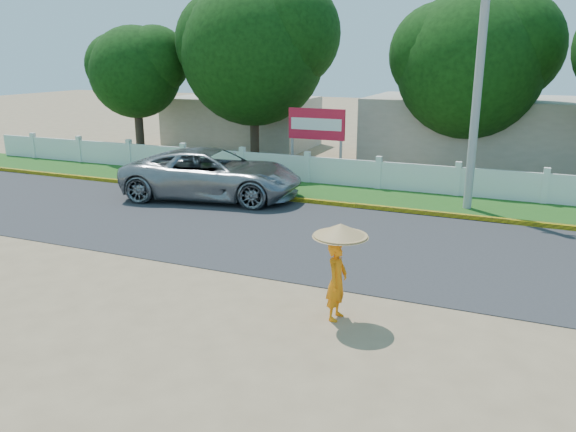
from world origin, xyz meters
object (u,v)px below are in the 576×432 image
Objects in this scene: monk_with_parasol at (339,258)px; utility_pole at (477,93)px; vehicle at (213,174)px; billboard at (316,128)px.

utility_pole is at bearing 81.09° from monk_with_parasol.
vehicle is 3.28× the size of monk_with_parasol.
monk_with_parasol is (-1.53, -9.75, -2.61)m from utility_pole.
utility_pole is at bearing -23.46° from billboard.
vehicle is at bearing -114.44° from billboard.
utility_pole is at bearing -87.70° from vehicle.
billboard is (-6.58, 2.86, -1.77)m from utility_pole.
billboard reaches higher than vehicle.
utility_pole reaches higher than billboard.
vehicle is at bearing -166.86° from utility_pole.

